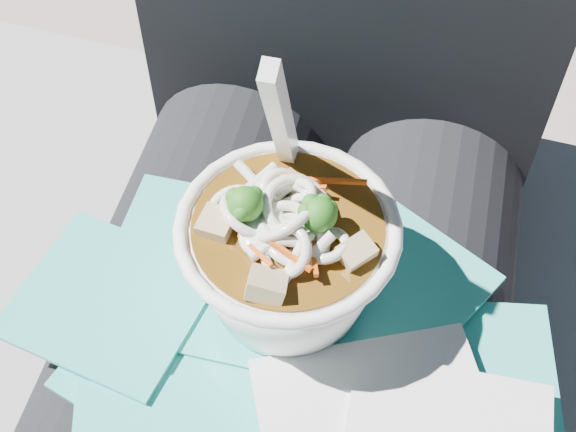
% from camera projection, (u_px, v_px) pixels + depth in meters
% --- Properties ---
extents(stone_ledge, '(1.03, 0.56, 0.46)m').
position_uv_depth(stone_ledge, '(308.00, 384.00, 0.95)').
color(stone_ledge, slate).
rests_on(stone_ledge, ground).
extents(lap, '(0.34, 0.48, 0.16)m').
position_uv_depth(lap, '(274.00, 389.00, 0.61)').
color(lap, black).
rests_on(lap, stone_ledge).
extents(person_body, '(0.34, 0.94, 1.01)m').
position_uv_depth(person_body, '(301.00, 273.00, 0.65)').
color(person_body, black).
rests_on(person_body, ground).
extents(plastic_bag, '(0.38, 0.33, 0.01)m').
position_uv_depth(plastic_bag, '(275.00, 350.00, 0.53)').
color(plastic_bag, teal).
rests_on(plastic_bag, lap).
extents(udon_bowl, '(0.15, 0.15, 0.20)m').
position_uv_depth(udon_bowl, '(287.00, 250.00, 0.51)').
color(udon_bowl, white).
rests_on(udon_bowl, plastic_bag).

